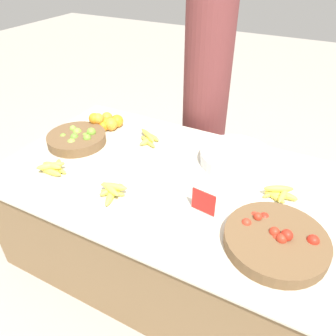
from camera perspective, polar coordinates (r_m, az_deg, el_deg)
The scene contains 12 objects.
ground_plane at distance 2.15m, azimuth 0.00°, elevation -14.71°, with size 12.00×12.00×0.00m, color #ADA599.
market_table at distance 1.93m, azimuth 0.00°, elevation -8.76°, with size 1.78×1.08×0.62m.
lime_bowl at distance 2.07m, azimuth -15.58°, elevation 5.02°, with size 0.35×0.35×0.09m.
tomato_basket at distance 1.42m, azimuth 18.21°, elevation -11.86°, with size 0.42×0.42×0.10m.
orange_pile at distance 2.19m, azimuth -10.70°, elevation 7.93°, with size 0.18×0.20×0.12m.
metal_bowl at distance 1.84m, azimuth 11.71°, elevation 1.79°, with size 0.39×0.39×0.07m.
price_sign at distance 1.48m, azimuth 6.19°, elevation -5.90°, with size 0.12×0.02×0.12m.
banana_bunch_back_center at distance 1.61m, azimuth -9.69°, elevation -3.88°, with size 0.14×0.18×0.06m.
banana_bunch_front_center at distance 1.84m, azimuth -19.41°, elevation 0.08°, with size 0.17×0.17×0.06m.
banana_bunch_middle_left at distance 2.01m, azimuth -3.36°, elevation 5.24°, with size 0.18×0.16×0.06m.
banana_bunch_middle_right at distance 1.66m, azimuth 18.78°, elevation -4.20°, with size 0.17×0.15×0.06m.
vendor_person at distance 2.35m, azimuth 6.57°, elevation 11.79°, with size 0.32×0.32×1.56m.
Camera 1 is at (0.64, -1.23, 1.65)m, focal length 35.00 mm.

